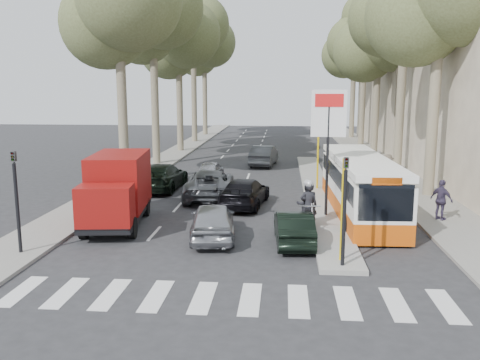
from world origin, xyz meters
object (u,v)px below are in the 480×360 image
(silver_hatchback, at_px, (213,221))
(city_bus, at_px, (360,184))
(dark_hatchback, at_px, (294,227))
(motorcycle, at_px, (308,206))
(red_truck, at_px, (118,188))

(silver_hatchback, relative_size, city_bus, 0.40)
(dark_hatchback, height_order, motorcycle, motorcycle)
(dark_hatchback, bearing_deg, silver_hatchback, -10.79)
(silver_hatchback, height_order, motorcycle, motorcycle)
(dark_hatchback, distance_m, city_bus, 5.63)
(city_bus, xyz_separation_m, motorcycle, (-2.43, -2.58, -0.47))
(city_bus, relative_size, motorcycle, 4.21)
(silver_hatchback, relative_size, motorcycle, 1.70)
(red_truck, bearing_deg, dark_hatchback, -22.42)
(motorcycle, bearing_deg, silver_hatchback, -162.16)
(silver_hatchback, distance_m, city_bus, 7.49)
(dark_hatchback, bearing_deg, red_truck, -19.32)
(red_truck, bearing_deg, silver_hatchback, -28.22)
(city_bus, bearing_deg, red_truck, -167.53)
(dark_hatchback, xyz_separation_m, red_truck, (-7.27, 2.03, 0.93))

